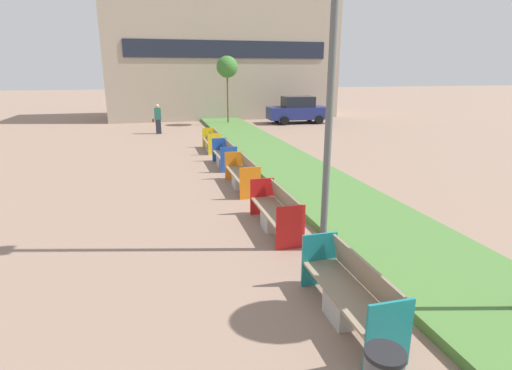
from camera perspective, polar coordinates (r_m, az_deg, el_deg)
The scene contains 11 objects.
planter_grass_strip at distance 10.61m, azimuth 13.87°, elevation -3.58°, with size 2.80×120.00×0.18m.
building_backdrop at distance 33.33m, azimuth -4.93°, elevation 17.70°, with size 17.36×6.47×9.19m.
bench_teal_frame at distance 6.23m, azimuth 13.26°, elevation -15.29°, with size 0.65×2.15×0.94m.
bench_red_frame at distance 9.26m, azimuth 2.90°, elevation -4.16°, with size 0.65×2.24×0.94m.
bench_orange_frame at distance 12.51m, azimuth -1.91°, elevation 1.24°, with size 0.65×2.36×0.94m.
bench_blue_frame at distance 15.46m, azimuth -4.44°, elevation 4.02°, with size 0.65×2.03×0.94m.
bench_yellow_frame at distance 18.59m, azimuth -6.22°, elevation 5.99°, with size 0.65×1.95×0.94m.
street_lamp_post at distance 7.73m, azimuth 10.97°, elevation 20.14°, with size 0.24×0.44×7.54m.
sapling_tree_far at distance 27.44m, azimuth -4.15°, elevation 16.44°, with size 1.40×1.40×4.53m.
pedestrian_walking at distance 24.26m, azimuth -13.86°, elevation 9.17°, with size 0.53×0.24×1.72m.
parked_car_distant at distance 28.66m, azimuth 5.98°, elevation 10.60°, with size 4.27×2.00×1.86m.
Camera 1 is at (-1.69, 3.25, 3.56)m, focal length 28.00 mm.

